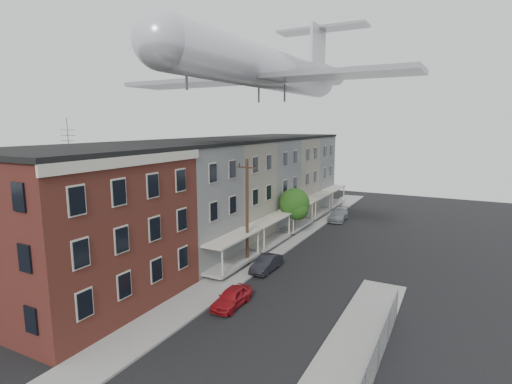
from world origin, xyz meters
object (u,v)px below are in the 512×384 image
(utility_pole, at_px, (247,211))
(car_far, at_px, (338,215))
(car_mid, at_px, (266,263))
(airplane, at_px, (270,69))
(street_tree, at_px, (295,205))
(car_near, at_px, (232,297))

(utility_pole, relative_size, car_far, 1.90)
(car_mid, xyz_separation_m, airplane, (-2.24, 5.09, 15.98))
(airplane, bearing_deg, street_tree, 83.83)
(street_tree, bearing_deg, car_near, -81.84)
(car_mid, bearing_deg, street_tree, 99.76)
(car_mid, relative_size, airplane, 0.13)
(utility_pole, relative_size, car_mid, 2.38)
(car_mid, height_order, car_far, car_far)
(utility_pole, bearing_deg, car_mid, -11.75)
(car_mid, relative_size, car_far, 0.80)
(street_tree, relative_size, car_mid, 1.37)
(car_near, bearing_deg, airplane, 103.96)
(utility_pole, bearing_deg, car_far, 82.92)
(car_far, xyz_separation_m, airplane, (-2.63, -14.57, 15.92))
(car_near, distance_m, car_far, 26.48)
(car_near, xyz_separation_m, airplane, (-3.03, 11.90, 15.99))
(airplane, bearing_deg, utility_pole, -87.06)
(street_tree, relative_size, car_near, 1.43)
(street_tree, height_order, car_mid, street_tree)
(car_far, relative_size, airplane, 0.16)
(car_mid, height_order, airplane, airplane)
(street_tree, height_order, car_near, street_tree)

